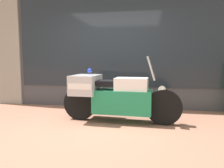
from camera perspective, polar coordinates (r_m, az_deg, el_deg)
ground_plane at (r=3.96m, az=-5.15°, el=-11.63°), size 60.00×60.00×0.00m
shop_building at (r=5.85m, az=-4.35°, el=13.12°), size 6.91×0.55×3.81m
window_display at (r=5.74m, az=4.12°, el=-1.05°), size 5.50×0.30×2.06m
paramedic_motorcycle at (r=4.30m, az=0.24°, el=-2.82°), size 2.34×0.75×1.29m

